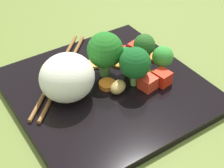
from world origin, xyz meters
The scene contains 19 objects.
ground_plane centered at (0.00, 0.00, -1.00)cm, with size 110.00×110.00×2.00cm, color olive.
square_plate centered at (0.00, 0.00, 0.66)cm, with size 28.49×28.49×1.31cm, color black.
rice_mound centered at (1.07, 6.13, 4.81)cm, with size 8.32×7.97×6.99cm, color white.
broccoli_floret_0 centered at (-1.79, -3.82, 5.47)cm, with size 4.87×4.87×6.69cm.
broccoli_floret_1 centered at (1.62, -4.43, 4.45)cm, with size 2.85×2.85×4.75cm.
broccoli_floret_2 centered at (2.01, -8.20, 4.87)cm, with size 3.59×3.59×5.92cm.
broccoli_floret_3 centered at (-1.27, -9.57, 4.26)cm, with size 3.46×3.46×4.79cm.
broccoli_floret_4 centered at (3.09, -1.42, 5.74)cm, with size 5.78×5.78×7.45cm.
carrot_slice_0 centered at (4.38, -4.94, 1.52)cm, with size 3.07×3.07×0.40cm, color orange.
carrot_slice_1 centered at (0.12, -0.11, 1.70)cm, with size 2.69×2.69×0.76cm, color orange.
carrot_slice_2 centered at (-1.07, -6.76, 1.54)cm, with size 3.14×3.14×0.45cm, color orange.
carrot_slice_3 centered at (2.43, -11.13, 1.55)cm, with size 2.58×2.58×0.47cm, color orange.
carrot_slice_4 centered at (6.18, -1.41, 1.53)cm, with size 2.88×2.88×0.42cm, color #F79C35.
pepper_chunk_0 centered at (6.52, -6.38, 2.01)cm, with size 2.03×1.95×1.40cm, color red.
pepper_chunk_1 centered at (-3.71, -7.82, 2.41)cm, with size 2.24×2.46×2.18cm, color red.
pepper_chunk_2 centered at (-3.51, -5.21, 2.34)cm, with size 2.35×2.41×2.05cm, color red.
pepper_chunk_3 centered at (5.49, -9.34, 2.32)cm, with size 2.84×2.41×2.00cm, color red.
chicken_piece_1 centered at (-1.95, -0.76, 2.24)cm, with size 2.99×2.15×1.86cm, color tan.
chopstick_pair centered at (6.63, 5.11, 1.62)cm, with size 18.30×16.81×0.61cm.
Camera 1 is at (-35.74, 20.33, 35.14)cm, focal length 54.32 mm.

